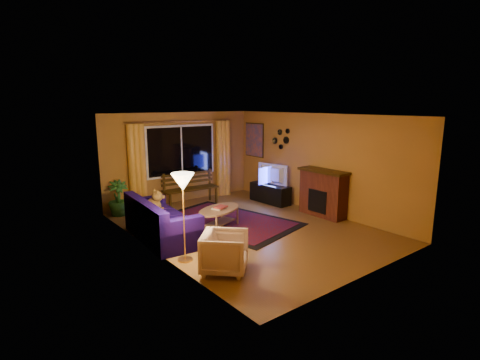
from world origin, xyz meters
TOP-DOWN VIEW (x-y plane):
  - floor at (0.00, 0.00)m, footprint 4.50×6.00m
  - ceiling at (0.00, 0.00)m, footprint 4.50×6.00m
  - wall_back at (0.00, 3.01)m, footprint 4.50×0.02m
  - wall_left at (-2.26, 0.00)m, footprint 0.02×6.00m
  - wall_right at (2.26, 0.00)m, footprint 0.02×6.00m
  - window at (0.00, 2.94)m, footprint 2.00×0.02m
  - curtain_rod at (0.00, 2.90)m, footprint 3.20×0.03m
  - curtain_left at (-1.35, 2.88)m, footprint 0.36×0.36m
  - curtain_right at (1.35, 2.88)m, footprint 0.36×0.36m
  - bench at (-0.04, 2.43)m, footprint 1.56×0.54m
  - potted_plant at (-1.93, 2.72)m, footprint 0.51×0.51m
  - sofa at (-1.82, 0.58)m, footprint 1.05×2.14m
  - dog at (-1.77, 1.05)m, footprint 0.46×0.54m
  - armchair at (-1.70, -1.47)m, footprint 0.99×0.99m
  - floor_lamp at (-2.00, -0.68)m, footprint 0.34×0.34m
  - rug at (-0.09, 0.67)m, footprint 2.72×3.60m
  - coffee_table at (-0.50, 0.41)m, footprint 1.57×1.57m
  - tv_console at (1.86, 1.32)m, footprint 0.48×1.26m
  - television at (1.86, 1.32)m, footprint 0.31×0.99m
  - fireplace at (2.05, -0.40)m, footprint 0.40×1.20m
  - mirror_cluster at (2.21, 1.30)m, footprint 0.06×0.60m
  - painting at (2.22, 2.45)m, footprint 0.04×0.76m

SIDE VIEW (x-z plane):
  - floor at x=0.00m, z-range -0.02..0.00m
  - rug at x=-0.09m, z-range 0.00..0.02m
  - coffee_table at x=-0.50m, z-range 0.00..0.44m
  - bench at x=-0.04m, z-range 0.00..0.46m
  - tv_console at x=1.86m, z-range 0.00..0.52m
  - armchair at x=-1.70m, z-range 0.00..0.74m
  - sofa at x=-1.82m, z-range 0.00..0.84m
  - potted_plant at x=-1.93m, z-range 0.00..0.88m
  - fireplace at x=2.05m, z-range 0.00..1.10m
  - dog at x=-1.77m, z-range 0.42..0.92m
  - floor_lamp at x=-2.00m, z-range 0.00..1.59m
  - television at x=1.86m, z-range 0.52..1.09m
  - curtain_left at x=-1.35m, z-range 0.00..2.24m
  - curtain_right at x=1.35m, z-range 0.00..2.24m
  - wall_back at x=0.00m, z-range 0.00..2.50m
  - wall_left at x=-2.26m, z-range 0.00..2.50m
  - wall_right at x=2.26m, z-range 0.00..2.50m
  - window at x=0.00m, z-range 0.80..2.10m
  - painting at x=2.22m, z-range 1.17..2.13m
  - mirror_cluster at x=2.21m, z-range 1.52..2.08m
  - curtain_rod at x=0.00m, z-range 2.23..2.27m
  - ceiling at x=0.00m, z-range 2.50..2.52m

